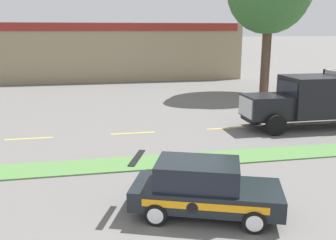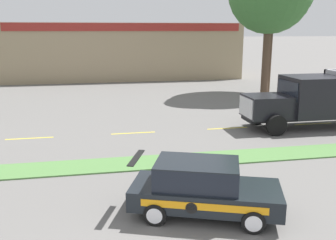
{
  "view_description": "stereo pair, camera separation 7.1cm",
  "coord_description": "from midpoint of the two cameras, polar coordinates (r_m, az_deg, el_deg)",
  "views": [
    {
      "loc": [
        -0.86,
        -6.36,
        5.48
      ],
      "look_at": [
        2.09,
        8.49,
        1.83
      ],
      "focal_mm": 40.0,
      "sensor_mm": 36.0,
      "label": 1
    },
    {
      "loc": [
        -0.79,
        -6.37,
        5.48
      ],
      "look_at": [
        2.09,
        8.49,
        1.83
      ],
      "focal_mm": 40.0,
      "sensor_mm": 36.0,
      "label": 2
    }
  ],
  "objects": [
    {
      "name": "centre_line_4",
      "position": [
        20.7,
        -20.26,
        -2.63
      ],
      "size": [
        2.4,
        0.14,
        0.01
      ],
      "primitive_type": "cube",
      "color": "yellow",
      "rests_on": "ground_plane"
    },
    {
      "name": "store_building_backdrop",
      "position": [
        46.42,
        -6.83,
        10.55
      ],
      "size": [
        25.97,
        12.1,
        6.21
      ],
      "color": "#9E896B",
      "rests_on": "ground_plane"
    },
    {
      "name": "rally_car",
      "position": [
        11.47,
        5.44,
        -10.24
      ],
      "size": [
        4.81,
        3.27,
        1.72
      ],
      "color": "black",
      "rests_on": "ground_plane"
    },
    {
      "name": "centre_line_7",
      "position": [
        24.04,
        21.33,
        -0.54
      ],
      "size": [
        2.4,
        0.14,
        0.01
      ],
      "primitive_type": "cube",
      "color": "yellow",
      "rests_on": "ground_plane"
    },
    {
      "name": "centre_line_5",
      "position": [
        20.5,
        -5.21,
        -1.99
      ],
      "size": [
        2.4,
        0.14,
        0.01
      ],
      "primitive_type": "cube",
      "color": "yellow",
      "rests_on": "ground_plane"
    },
    {
      "name": "grass_verge",
      "position": [
        15.8,
        -7.33,
        -6.73
      ],
      "size": [
        120.0,
        1.71,
        0.06
      ],
      "primitive_type": "cube",
      "color": "#517F42",
      "rests_on": "ground_plane"
    },
    {
      "name": "centre_line_6",
      "position": [
        21.68,
        9.14,
        -1.24
      ],
      "size": [
        2.4,
        0.14,
        0.01
      ],
      "primitive_type": "cube",
      "color": "yellow",
      "rests_on": "ground_plane"
    },
    {
      "name": "dump_truck_lead",
      "position": [
        23.41,
        23.35,
        2.77
      ],
      "size": [
        11.84,
        2.82,
        3.2
      ],
      "color": "black",
      "rests_on": "ground_plane"
    }
  ]
}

